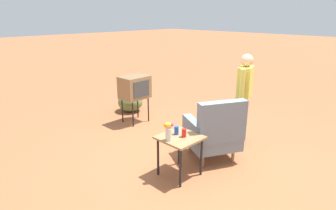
{
  "coord_description": "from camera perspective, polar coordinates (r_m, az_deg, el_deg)",
  "views": [
    {
      "loc": [
        3.38,
        2.55,
        2.29
      ],
      "look_at": [
        -0.21,
        -1.07,
        0.65
      ],
      "focal_mm": 30.38,
      "sensor_mm": 36.0,
      "label": 1
    }
  ],
  "objects": [
    {
      "name": "ground_plane",
      "position": [
        4.82,
        7.33,
        -10.71
      ],
      "size": [
        60.0,
        60.0,
        0.0
      ],
      "primitive_type": "plane",
      "color": "#A05B38"
    },
    {
      "name": "armchair",
      "position": [
        4.62,
        9.34,
        -5.24
      ],
      "size": [
        1.03,
        1.04,
        1.06
      ],
      "color": "#937047",
      "rests_on": "ground"
    },
    {
      "name": "side_table",
      "position": [
        4.13,
        2.39,
        -7.49
      ],
      "size": [
        0.56,
        0.56,
        0.62
      ],
      "color": "black",
      "rests_on": "ground"
    },
    {
      "name": "tv_on_stand",
      "position": [
        6.14,
        -6.7,
        3.49
      ],
      "size": [
        0.61,
        0.46,
        1.03
      ],
      "color": "black",
      "rests_on": "ground"
    },
    {
      "name": "person_standing",
      "position": [
        5.24,
        15.03,
        2.25
      ],
      "size": [
        0.54,
        0.32,
        1.64
      ],
      "color": "#2D3347",
      "rests_on": "ground"
    },
    {
      "name": "soda_can_blue",
      "position": [
        4.14,
        1.7,
        -5.1
      ],
      "size": [
        0.07,
        0.07,
        0.12
      ],
      "primitive_type": "cylinder",
      "color": "blue",
      "rests_on": "side_table"
    },
    {
      "name": "soda_can_red",
      "position": [
        4.06,
        3.23,
        -5.6
      ],
      "size": [
        0.07,
        0.07,
        0.12
      ],
      "primitive_type": "cylinder",
      "color": "red",
      "rests_on": "side_table"
    },
    {
      "name": "flower_vase",
      "position": [
        3.92,
        0.15,
        -5.1
      ],
      "size": [
        0.15,
        0.1,
        0.27
      ],
      "color": "silver",
      "rests_on": "side_table"
    },
    {
      "name": "shrub_far",
      "position": [
        7.02,
        -7.57,
        0.61
      ],
      "size": [
        0.6,
        0.6,
        0.46
      ],
      "primitive_type": "ellipsoid",
      "color": "olive",
      "rests_on": "ground"
    }
  ]
}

